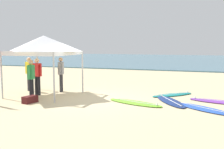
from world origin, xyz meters
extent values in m
plane|color=beige|center=(0.00, 0.00, 0.00)|extent=(80.00, 80.00, 0.00)
cube|color=teal|center=(0.00, 31.52, 0.05)|extent=(80.00, 36.00, 0.10)
cylinder|color=#B7B7BC|center=(-3.53, -1.22, 1.02)|extent=(0.07, 0.07, 2.05)
cylinder|color=#B7B7BC|center=(-0.93, -1.22, 1.02)|extent=(0.07, 0.07, 2.05)
cylinder|color=#B7B7BC|center=(-3.53, 1.39, 1.02)|extent=(0.07, 0.07, 2.05)
cylinder|color=#B7B7BC|center=(-0.93, 1.39, 1.02)|extent=(0.07, 0.07, 2.05)
cube|color=white|center=(-2.23, -1.22, 1.96)|extent=(2.61, 0.03, 0.18)
cube|color=white|center=(-2.23, 1.39, 1.96)|extent=(2.61, 0.03, 0.18)
cube|color=white|center=(-3.53, 0.08, 1.96)|extent=(0.03, 2.61, 0.18)
cube|color=white|center=(-0.93, 0.08, 1.96)|extent=(0.03, 2.61, 0.18)
pyramid|color=white|center=(-2.23, 0.08, 2.40)|extent=(2.73, 2.73, 0.70)
ellipsoid|color=purple|center=(5.39, 1.06, 0.04)|extent=(2.59, 1.24, 0.07)
cube|color=white|center=(5.39, 1.06, 0.07)|extent=(2.08, 0.54, 0.01)
cone|color=white|center=(4.39, 1.30, 0.13)|extent=(0.09, 0.09, 0.12)
ellipsoid|color=navy|center=(3.48, 0.49, 0.04)|extent=(1.82, 2.50, 0.07)
cube|color=white|center=(3.48, 0.49, 0.07)|extent=(1.09, 1.86, 0.01)
cone|color=white|center=(2.97, 1.38, 0.13)|extent=(0.09, 0.09, 0.12)
ellipsoid|color=blue|center=(4.76, -0.39, 0.04)|extent=(2.31, 1.91, 0.07)
cube|color=white|center=(4.76, -0.39, 0.07)|extent=(1.67, 1.22, 0.01)
ellipsoid|color=#7AD12D|center=(2.16, -0.25, 0.04)|extent=(2.54, 1.44, 0.07)
cube|color=white|center=(2.16, -0.25, 0.07)|extent=(1.99, 0.73, 0.01)
cone|color=white|center=(3.11, -0.58, 0.13)|extent=(0.09, 0.09, 0.12)
ellipsoid|color=#19847F|center=(3.37, 1.99, 0.04)|extent=(1.96, 2.00, 0.07)
cube|color=white|center=(3.37, 1.99, 0.07)|extent=(1.33, 1.38, 0.01)
cone|color=white|center=(3.99, 2.64, 0.13)|extent=(0.09, 0.09, 0.12)
cylinder|color=#383842|center=(-3.68, 0.82, 0.44)|extent=(0.13, 0.13, 0.88)
cylinder|color=#383842|center=(-3.52, 0.75, 0.44)|extent=(0.13, 0.13, 0.88)
cube|color=yellow|center=(-3.60, 0.78, 1.18)|extent=(0.42, 0.35, 0.60)
sphere|color=beige|center=(-3.60, 0.78, 1.60)|extent=(0.21, 0.21, 0.21)
cylinder|color=yellow|center=(-3.81, 0.88, 1.16)|extent=(0.09, 0.09, 0.54)
cylinder|color=yellow|center=(-3.39, 0.69, 1.16)|extent=(0.09, 0.09, 0.54)
cylinder|color=black|center=(-2.66, 0.02, 0.44)|extent=(0.13, 0.13, 0.88)
cylinder|color=black|center=(-2.48, -0.02, 0.44)|extent=(0.13, 0.13, 0.88)
cube|color=red|center=(-2.57, 0.00, 1.18)|extent=(0.39, 0.28, 0.60)
sphere|color=beige|center=(-2.57, 0.00, 1.60)|extent=(0.21, 0.21, 0.21)
cylinder|color=red|center=(-2.80, 0.04, 1.16)|extent=(0.09, 0.09, 0.54)
cylinder|color=red|center=(-2.35, -0.04, 1.16)|extent=(0.09, 0.09, 0.54)
cylinder|color=black|center=(-2.19, -1.02, 0.44)|extent=(0.13, 0.13, 0.88)
cylinder|color=black|center=(-2.25, -0.85, 0.44)|extent=(0.13, 0.13, 0.88)
cube|color=#2D8C47|center=(-2.22, -0.94, 1.18)|extent=(0.32, 0.41, 0.60)
sphere|color=tan|center=(-2.22, -0.94, 1.60)|extent=(0.21, 0.21, 0.21)
cylinder|color=#2D8C47|center=(-2.15, -1.16, 1.16)|extent=(0.09, 0.09, 0.54)
cylinder|color=#2D8C47|center=(-2.29, -0.72, 1.16)|extent=(0.09, 0.09, 0.54)
cylinder|color=#2D2D33|center=(-2.00, 1.21, 0.44)|extent=(0.13, 0.13, 0.88)
cylinder|color=#2D2D33|center=(-1.95, 1.04, 0.44)|extent=(0.13, 0.13, 0.88)
cube|color=gray|center=(-1.97, 1.12, 1.18)|extent=(0.32, 0.41, 0.60)
sphere|color=tan|center=(-1.97, 1.12, 1.60)|extent=(0.21, 0.21, 0.21)
cylinder|color=gray|center=(-2.04, 1.34, 1.16)|extent=(0.09, 0.09, 0.54)
cylinder|color=gray|center=(-1.91, 0.90, 1.16)|extent=(0.09, 0.09, 0.54)
cube|color=#4C1919|center=(-1.85, -1.57, 0.14)|extent=(0.45, 0.66, 0.28)
camera|label=1|loc=(4.87, -10.53, 2.34)|focal=43.33mm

